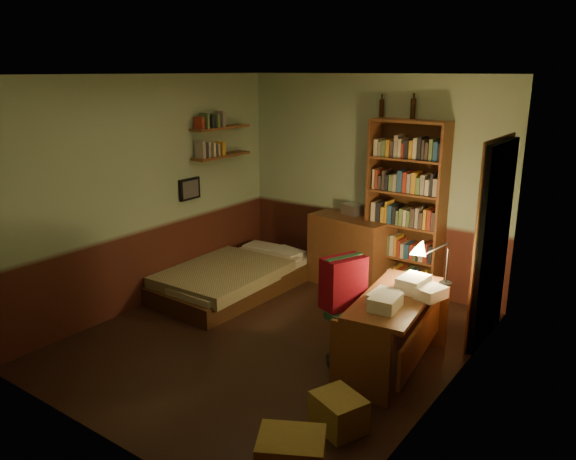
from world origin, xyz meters
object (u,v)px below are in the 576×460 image
Objects in this scene: mini_stereo at (353,209)px; desk at (394,332)px; desk_lamp at (448,250)px; dresser at (351,251)px; bookshelf at (405,211)px; cardboard_box_b at (339,412)px; bed at (234,268)px; office_chair at (356,322)px; cardboard_box_a at (291,459)px.

mini_stereo is 2.28m from desk.
desk_lamp is (1.65, -1.16, 0.08)m from mini_stereo.
dresser is 0.90m from bookshelf.
cardboard_box_b is at bearing -81.99° from desk_lamp.
desk is at bearing -100.81° from desk_lamp.
office_chair is (2.10, -0.72, 0.13)m from bed.
mini_stereo is at bearing 117.82° from cardboard_box_b.
desk is 1.76m from cardboard_box_a.
office_chair is (-0.56, -0.68, -0.62)m from desk_lamp.
desk is 3.48× the size of cardboard_box_b.
desk_lamp is at bearing 56.88° from desk.
dresser is 3.01m from cardboard_box_b.
desk_lamp is at bearing 83.22° from cardboard_box_b.
dresser is 1.99m from desk_lamp.
bookshelf is at bearing 33.66° from bed.
office_chair is at bearing 104.26° from cardboard_box_a.
bookshelf is 2.46× the size of office_chair.
desk is (1.34, -1.57, -0.10)m from dresser.
mini_stereo is 0.28× the size of office_chair.
office_chair reaches higher than cardboard_box_b.
desk_lamp reaches higher than office_chair.
mini_stereo reaches higher than desk.
bookshelf is at bearing 144.50° from desk_lamp.
cardboard_box_b is at bearing -46.80° from office_chair.
dresser reaches higher than bed.
office_chair reaches higher than cardboard_box_a.
bookshelf reaches higher than cardboard_box_b.
desk_lamp is at bearing -47.51° from bookshelf.
dresser is 2.29× the size of cardboard_box_a.
bookshelf reaches higher than office_chair.
bed reaches higher than cardboard_box_b.
cardboard_box_a is at bearing -79.11° from desk_lamp.
office_chair is (0.37, -1.80, -0.62)m from bookshelf.
bookshelf reaches higher than desk.
mini_stereo is at bearing 179.59° from bookshelf.
dresser is at bearing -169.90° from bookshelf.
bed is 4.48× the size of cardboard_box_a.
mini_stereo is 2.21m from office_chair.
mini_stereo is at bearing 159.68° from desk_lamp.
desk_lamp reaches higher than desk.
bed is at bearing -145.28° from bookshelf.
dresser reaches higher than cardboard_box_b.
dresser is 1.18× the size of office_chair.
dresser is at bearing 113.41° from cardboard_box_a.
desk_lamp is 2.45m from cardboard_box_a.
desk_lamp is at bearing 71.95° from office_chair.
cardboard_box_a is (1.50, -3.44, -0.80)m from mini_stereo.
mini_stereo is at bearing 113.49° from cardboard_box_a.
cardboard_box_b is (-0.04, 0.68, -0.03)m from cardboard_box_a.
desk_lamp reaches higher than cardboard_box_b.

